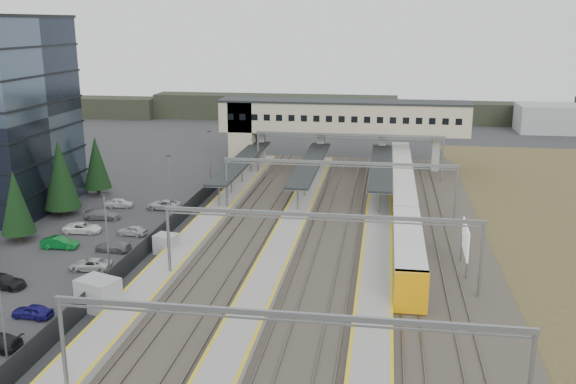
% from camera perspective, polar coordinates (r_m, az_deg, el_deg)
% --- Properties ---
extents(ground, '(220.00, 220.00, 0.00)m').
position_cam_1_polar(ground, '(68.23, -6.63, -5.29)').
color(ground, '#2B2B2D').
rests_on(ground, ground).
extents(car_park, '(10.60, 44.68, 1.29)m').
position_cam_1_polar(car_park, '(67.22, -19.26, -5.83)').
color(car_park, '#BCBBC1').
rests_on(car_park, ground).
extents(lampposts, '(0.50, 53.25, 8.07)m').
position_cam_1_polar(lampposts, '(70.50, -12.76, -1.20)').
color(lampposts, gray).
rests_on(lampposts, ground).
extents(fence, '(0.08, 90.00, 2.00)m').
position_cam_1_polar(fence, '(74.30, -10.49, -2.94)').
color(fence, '#26282B').
rests_on(fence, ground).
extents(relay_cabin_near, '(3.87, 3.35, 2.71)m').
position_cam_1_polar(relay_cabin_near, '(56.61, -16.49, -8.70)').
color(relay_cabin_near, '#939698').
rests_on(relay_cabin_near, ground).
extents(relay_cabin_far, '(2.52, 2.22, 2.03)m').
position_cam_1_polar(relay_cabin_far, '(68.29, -10.77, -4.54)').
color(relay_cabin_far, '#939698').
rests_on(relay_cabin_far, ground).
extents(rail_corridor, '(34.00, 90.00, 0.92)m').
position_cam_1_polar(rail_corridor, '(71.03, 1.73, -4.13)').
color(rail_corridor, '#3E3931').
rests_on(rail_corridor, ground).
extents(canopies, '(23.10, 30.00, 3.28)m').
position_cam_1_polar(canopies, '(91.39, 2.00, 2.55)').
color(canopies, black).
rests_on(canopies, ground).
extents(footbridge, '(40.40, 6.40, 11.20)m').
position_cam_1_polar(footbridge, '(105.27, 3.37, 6.39)').
color(footbridge, tan).
rests_on(footbridge, ground).
extents(gantries, '(28.40, 62.28, 7.17)m').
position_cam_1_polar(gantries, '(67.20, 3.81, -0.18)').
color(gantries, gray).
rests_on(gantries, ground).
extents(train, '(2.82, 58.91, 3.55)m').
position_cam_1_polar(train, '(81.23, 10.25, -0.64)').
color(train, silver).
rests_on(train, ground).
extents(billboard, '(0.27, 5.61, 4.69)m').
position_cam_1_polar(billboard, '(63.85, 15.50, -4.21)').
color(billboard, gray).
rests_on(billboard, ground).
extents(treeline_far, '(170.00, 19.00, 7.00)m').
position_cam_1_polar(treeline_far, '(155.44, 11.11, 7.03)').
color(treeline_far, black).
rests_on(treeline_far, ground).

